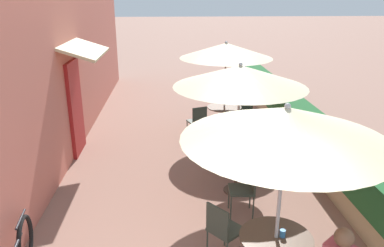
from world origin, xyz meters
TOP-DOWN VIEW (x-y plane):
  - cafe_facade_wall at (-2.54, 6.88)m, footprint 0.98×14.02m
  - planter_hedge at (2.75, 6.91)m, footprint 0.60×13.02m
  - patio_umbrella_near at (0.94, 1.83)m, footprint 2.27×2.27m
  - cafe_chair_near_right at (0.38, 2.38)m, footprint 0.56×0.56m
  - coffee_cup_near at (1.01, 1.83)m, footprint 0.07×0.07m
  - patio_table_mid at (0.90, 4.26)m, footprint 0.87×0.87m
  - patio_umbrella_mid at (0.90, 4.26)m, footprint 2.27×2.27m
  - cafe_chair_mid_left at (0.92, 3.48)m, footprint 0.43×0.43m
  - cafe_chair_mid_right at (0.87, 5.04)m, footprint 0.43×0.43m
  - coffee_cup_mid at (0.84, 4.18)m, footprint 0.07×0.07m
  - patio_table_far at (1.10, 7.22)m, footprint 0.87×0.87m
  - patio_umbrella_far at (1.10, 7.22)m, footprint 2.27×2.27m
  - cafe_chair_far_left at (1.80, 7.56)m, footprint 0.51×0.51m
  - cafe_chair_far_right at (0.40, 6.88)m, footprint 0.51×0.51m

SIDE VIEW (x-z plane):
  - cafe_chair_near_right at x=0.38m, z-range 0.08..0.95m
  - cafe_chair_mid_left at x=0.92m, z-range 0.08..0.95m
  - cafe_chair_mid_right at x=0.87m, z-range 0.08..0.95m
  - cafe_chair_far_left at x=1.80m, z-range 0.08..0.95m
  - cafe_chair_far_right at x=0.40m, z-range 0.08..0.95m
  - planter_hedge at x=2.75m, z-range 0.03..1.04m
  - patio_table_mid at x=0.90m, z-range 0.20..0.94m
  - patio_table_far at x=1.10m, z-range 0.20..0.94m
  - coffee_cup_near at x=1.01m, z-range 0.74..0.83m
  - coffee_cup_mid at x=0.84m, z-range 0.74..0.83m
  - cafe_facade_wall at x=-2.54m, z-range -0.01..4.19m
  - patio_umbrella_near at x=0.94m, z-range 0.97..3.36m
  - patio_umbrella_mid at x=0.90m, z-range 0.97..3.36m
  - patio_umbrella_far at x=1.10m, z-range 0.97..3.36m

